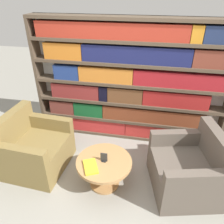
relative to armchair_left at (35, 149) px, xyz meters
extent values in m
plane|color=gray|center=(1.23, -0.42, -0.30)|extent=(14.00, 14.00, 0.00)
cube|color=silver|center=(1.23, 1.18, 0.71)|extent=(3.14, 0.05, 2.02)
cube|color=brown|center=(-0.32, 1.05, 0.71)|extent=(0.05, 0.30, 2.02)
cube|color=brown|center=(1.23, 1.05, -0.28)|extent=(3.04, 0.30, 0.05)
cube|color=brown|center=(1.23, 1.05, 0.03)|extent=(3.04, 0.30, 0.05)
cube|color=brown|center=(1.23, 1.05, 0.37)|extent=(3.04, 0.30, 0.05)
cube|color=brown|center=(1.23, 1.05, 0.71)|extent=(3.04, 0.30, 0.05)
cube|color=brown|center=(1.23, 1.05, 1.04)|extent=(3.04, 0.30, 0.05)
cube|color=brown|center=(1.23, 1.05, 1.38)|extent=(3.04, 0.30, 0.05)
cube|color=brown|center=(1.23, 1.05, 1.69)|extent=(3.04, 0.30, 0.05)
cube|color=red|center=(0.48, 1.03, -0.13)|extent=(1.46, 0.20, 0.24)
cube|color=#BA2F2B|center=(1.66, 1.03, -0.13)|extent=(0.89, 0.20, 0.24)
cube|color=maroon|center=(2.30, 1.03, -0.13)|extent=(0.37, 0.20, 0.24)
cube|color=brown|center=(0.06, 1.03, 0.18)|extent=(0.44, 0.20, 0.24)
cube|color=#16592B|center=(0.54, 1.03, 0.18)|extent=(0.52, 0.20, 0.24)
cube|color=brown|center=(1.66, 1.03, 0.18)|extent=(1.70, 0.20, 0.24)
cube|color=maroon|center=(0.33, 1.03, 0.52)|extent=(0.83, 0.20, 0.25)
cube|color=black|center=(0.82, 1.03, 0.52)|extent=(0.14, 0.20, 0.25)
cube|color=brown|center=(1.18, 1.03, 0.52)|extent=(0.57, 0.20, 0.25)
cube|color=#A32120|center=(1.99, 1.03, 0.52)|extent=(1.02, 0.20, 0.25)
cube|color=navy|center=(0.21, 1.03, 0.85)|extent=(0.42, 0.20, 0.24)
cube|color=orange|center=(0.86, 1.03, 0.85)|extent=(0.87, 0.20, 0.24)
cube|color=#A61E25|center=(1.99, 1.03, 0.85)|extent=(1.37, 0.20, 0.24)
cube|color=orange|center=(0.19, 1.03, 1.20)|extent=(0.61, 0.20, 0.25)
cube|color=navy|center=(1.31, 1.03, 1.20)|extent=(1.62, 0.20, 0.25)
cube|color=brown|center=(2.35, 1.03, 1.20)|extent=(0.43, 0.20, 0.25)
cube|color=#AE3122|center=(0.92, 1.03, 1.52)|extent=(2.25, 0.20, 0.23)
cube|color=orange|center=(2.13, 1.03, 1.52)|extent=(0.15, 0.20, 0.23)
cube|color=navy|center=(2.38, 1.03, 1.52)|extent=(0.33, 0.20, 0.23)
cube|color=olive|center=(0.04, 0.00, -0.08)|extent=(0.86, 0.93, 0.44)
cube|color=olive|center=(-0.30, 0.02, 0.34)|extent=(0.19, 0.89, 0.41)
cube|color=olive|center=(0.08, -0.39, 0.24)|extent=(0.68, 0.16, 0.21)
cube|color=olive|center=(0.13, 0.37, 0.24)|extent=(0.68, 0.16, 0.21)
cube|color=brown|center=(2.14, 0.00, -0.08)|extent=(1.00, 1.05, 0.44)
cube|color=brown|center=(2.47, 0.08, 0.34)|extent=(0.34, 0.89, 0.41)
cube|color=brown|center=(1.98, 0.35, 0.24)|extent=(0.68, 0.27, 0.21)
cube|color=brown|center=(2.16, -0.39, 0.24)|extent=(0.68, 0.27, 0.21)
cylinder|color=#AD7F4C|center=(1.09, -0.16, -0.11)|extent=(0.13, 0.13, 0.38)
cylinder|color=#AD7F4C|center=(1.09, -0.16, -0.29)|extent=(0.40, 0.40, 0.03)
cylinder|color=#AD7F4C|center=(1.09, -0.16, 0.10)|extent=(0.73, 0.73, 0.04)
cube|color=black|center=(1.09, -0.16, 0.12)|extent=(0.05, 0.06, 0.01)
cube|color=#2D2D2D|center=(1.09, -0.16, 0.18)|extent=(0.09, 0.01, 0.13)
cube|color=gold|center=(0.95, -0.30, 0.13)|extent=(0.26, 0.31, 0.02)
camera|label=1|loc=(1.60, -2.22, 2.10)|focal=35.00mm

